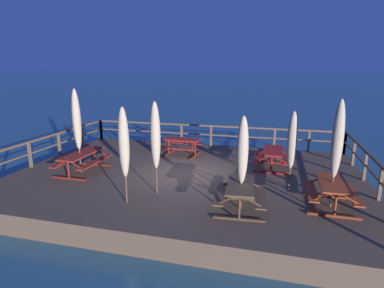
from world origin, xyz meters
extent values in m
plane|color=#2D5B6B|center=(0.00, 0.00, 0.00)|extent=(600.00, 600.00, 0.00)
cube|color=brown|center=(0.00, 0.00, 0.33)|extent=(13.10, 9.43, 0.66)
cube|color=brown|center=(0.00, 4.57, 1.71)|extent=(12.80, 0.09, 0.08)
cube|color=brown|center=(0.00, 4.57, 1.23)|extent=(12.80, 0.07, 0.06)
cube|color=brown|center=(-6.40, 4.57, 1.18)|extent=(0.10, 0.10, 1.05)
cube|color=brown|center=(-4.80, 4.57, 1.18)|extent=(0.10, 0.10, 1.05)
cube|color=brown|center=(-3.20, 4.57, 1.18)|extent=(0.10, 0.10, 1.05)
cube|color=brown|center=(-1.60, 4.57, 1.18)|extent=(0.10, 0.10, 1.05)
cube|color=brown|center=(0.00, 4.57, 1.18)|extent=(0.10, 0.10, 1.05)
cube|color=brown|center=(1.60, 4.57, 1.18)|extent=(0.10, 0.10, 1.05)
cube|color=brown|center=(3.20, 4.57, 1.18)|extent=(0.10, 0.10, 1.05)
cube|color=brown|center=(4.80, 4.57, 1.18)|extent=(0.10, 0.10, 1.05)
cube|color=brown|center=(6.40, 4.57, 1.18)|extent=(0.10, 0.10, 1.05)
cube|color=brown|center=(-6.40, 0.00, 1.71)|extent=(0.09, 9.13, 0.08)
cube|color=brown|center=(-6.40, 0.00, 1.23)|extent=(0.07, 9.13, 0.06)
cube|color=brown|center=(-6.40, -0.91, 1.18)|extent=(0.10, 0.10, 1.05)
cube|color=brown|center=(-6.40, 0.91, 1.18)|extent=(0.10, 0.10, 1.05)
cube|color=brown|center=(-6.40, 2.74, 1.18)|extent=(0.10, 0.10, 1.05)
cube|color=brown|center=(-6.40, 4.57, 1.18)|extent=(0.10, 0.10, 1.05)
cube|color=brown|center=(6.40, 0.00, 1.71)|extent=(0.09, 9.13, 0.08)
cube|color=brown|center=(6.40, 0.00, 1.23)|extent=(0.07, 9.13, 0.06)
cube|color=brown|center=(6.40, -0.91, 1.18)|extent=(0.10, 0.10, 1.05)
cube|color=brown|center=(6.40, 0.91, 1.18)|extent=(0.10, 0.10, 1.05)
cube|color=brown|center=(6.40, 2.74, 1.18)|extent=(0.10, 0.10, 1.05)
cube|color=brown|center=(6.40, 4.57, 1.18)|extent=(0.10, 0.10, 1.05)
cube|color=maroon|center=(-0.97, 2.49, 1.40)|extent=(1.72, 0.86, 0.05)
cube|color=maroon|center=(-1.00, 1.93, 1.10)|extent=(1.69, 0.38, 0.04)
cube|color=maroon|center=(-0.94, 3.05, 1.10)|extent=(1.69, 0.38, 0.04)
cube|color=maroon|center=(-1.63, 2.53, 0.69)|extent=(0.16, 1.40, 0.06)
cylinder|color=maroon|center=(-1.63, 2.53, 1.03)|extent=(0.07, 0.07, 0.74)
cylinder|color=maroon|center=(-1.65, 2.25, 1.25)|extent=(0.09, 0.63, 0.37)
cylinder|color=maroon|center=(-1.61, 2.81, 1.25)|extent=(0.09, 0.63, 0.37)
cube|color=maroon|center=(-0.31, 2.45, 0.69)|extent=(0.16, 1.40, 0.06)
cylinder|color=maroon|center=(-0.31, 2.45, 1.03)|extent=(0.07, 0.07, 0.74)
cylinder|color=maroon|center=(-0.33, 2.17, 1.25)|extent=(0.09, 0.63, 0.37)
cylinder|color=maroon|center=(-0.29, 2.73, 1.25)|extent=(0.09, 0.63, 0.37)
cube|color=maroon|center=(3.15, 1.51, 1.40)|extent=(0.82, 1.76, 0.05)
cube|color=maroon|center=(3.71, 1.49, 1.10)|extent=(0.34, 1.75, 0.04)
cube|color=maroon|center=(2.59, 1.53, 1.10)|extent=(0.34, 1.75, 0.04)
cube|color=maroon|center=(3.13, 0.82, 0.69)|extent=(1.40, 0.13, 0.06)
cylinder|color=maroon|center=(3.13, 0.82, 1.03)|extent=(0.07, 0.07, 0.74)
cylinder|color=maroon|center=(3.41, 0.81, 1.25)|extent=(0.63, 0.08, 0.37)
cylinder|color=maroon|center=(2.85, 0.83, 1.25)|extent=(0.63, 0.08, 0.37)
cube|color=maroon|center=(3.18, 2.20, 0.69)|extent=(1.40, 0.13, 0.06)
cylinder|color=maroon|center=(3.18, 2.20, 1.03)|extent=(0.07, 0.07, 0.74)
cylinder|color=maroon|center=(3.46, 2.19, 1.25)|extent=(0.63, 0.08, 0.37)
cylinder|color=maroon|center=(2.90, 2.21, 1.25)|extent=(0.63, 0.08, 0.37)
cube|color=maroon|center=(-4.02, -0.86, 1.40)|extent=(0.77, 2.16, 0.05)
cube|color=maroon|center=(-3.46, -0.86, 1.10)|extent=(0.29, 2.15, 0.04)
cube|color=maroon|center=(-4.58, -0.86, 1.10)|extent=(0.29, 2.15, 0.04)
cube|color=maroon|center=(-4.01, -1.76, 0.69)|extent=(1.40, 0.09, 0.06)
cylinder|color=maroon|center=(-4.01, -1.76, 1.03)|extent=(0.07, 0.07, 0.74)
cylinder|color=maroon|center=(-3.73, -1.75, 1.25)|extent=(0.63, 0.06, 0.37)
cylinder|color=maroon|center=(-4.29, -1.76, 1.25)|extent=(0.63, 0.06, 0.37)
cube|color=maroon|center=(-4.02, 0.04, 0.69)|extent=(1.40, 0.09, 0.06)
cylinder|color=maroon|center=(-4.02, 0.04, 1.03)|extent=(0.07, 0.07, 0.74)
cylinder|color=maroon|center=(-3.74, 0.04, 1.25)|extent=(0.63, 0.06, 0.37)
cylinder|color=maroon|center=(-4.30, 0.03, 1.25)|extent=(0.63, 0.06, 0.37)
cube|color=brown|center=(2.33, -2.66, 1.40)|extent=(0.88, 1.78, 0.05)
cube|color=brown|center=(2.89, -2.62, 1.10)|extent=(0.41, 1.74, 0.04)
cube|color=brown|center=(1.77, -2.70, 1.10)|extent=(0.41, 1.74, 0.04)
cube|color=#432F1F|center=(2.38, -3.34, 0.69)|extent=(1.40, 0.18, 0.06)
cylinder|color=#432F1F|center=(2.38, -3.34, 1.03)|extent=(0.07, 0.07, 0.74)
cylinder|color=#432F1F|center=(2.66, -3.32, 1.25)|extent=(0.63, 0.10, 0.37)
cylinder|color=#432F1F|center=(2.10, -3.36, 1.25)|extent=(0.63, 0.10, 0.37)
cube|color=#432F1F|center=(2.28, -1.98, 0.69)|extent=(1.40, 0.18, 0.06)
cylinder|color=#432F1F|center=(2.28, -1.98, 1.03)|extent=(0.07, 0.07, 0.74)
cylinder|color=#432F1F|center=(2.56, -1.96, 1.25)|extent=(0.63, 0.10, 0.37)
cylinder|color=#432F1F|center=(2.00, -2.00, 1.25)|extent=(0.63, 0.10, 0.37)
cube|color=#993819|center=(4.89, -1.79, 1.40)|extent=(0.76, 1.77, 0.05)
cube|color=#993819|center=(5.45, -1.79, 1.10)|extent=(0.28, 1.77, 0.04)
cube|color=#993819|center=(4.33, -1.79, 1.10)|extent=(0.28, 1.77, 0.04)
cube|color=maroon|center=(4.89, -2.49, 0.69)|extent=(1.40, 0.08, 0.06)
cylinder|color=maroon|center=(4.89, -2.49, 1.03)|extent=(0.07, 0.07, 0.74)
cylinder|color=maroon|center=(5.17, -2.49, 1.25)|extent=(0.63, 0.06, 0.37)
cylinder|color=maroon|center=(4.61, -2.49, 1.25)|extent=(0.63, 0.06, 0.37)
cube|color=maroon|center=(4.89, -1.09, 0.69)|extent=(1.40, 0.08, 0.06)
cylinder|color=maroon|center=(4.89, -1.09, 1.03)|extent=(0.07, 0.07, 0.74)
cylinder|color=maroon|center=(5.17, -1.09, 1.25)|extent=(0.63, 0.06, 0.37)
cylinder|color=maroon|center=(4.61, -1.08, 1.25)|extent=(0.63, 0.06, 0.37)
cylinder|color=#4C3828|center=(3.74, -0.75, 1.91)|extent=(0.06, 0.06, 2.51)
ellipsoid|color=tan|center=(3.74, -0.75, 2.35)|extent=(0.32, 0.32, 1.91)
cylinder|color=#685B4C|center=(3.74, -0.75, 2.21)|extent=(0.21, 0.21, 0.05)
cone|color=#4C3828|center=(3.74, -0.75, 3.23)|extent=(0.10, 0.10, 0.14)
cylinder|color=#4C3828|center=(-1.04, -3.07, 2.04)|extent=(0.06, 0.06, 2.76)
ellipsoid|color=tan|center=(-1.04, -3.07, 2.53)|extent=(0.32, 0.32, 2.10)
cylinder|color=#71614F|center=(-1.04, -3.07, 2.37)|extent=(0.21, 0.21, 0.05)
cone|color=#4C3828|center=(-1.04, -3.07, 3.49)|extent=(0.10, 0.10, 0.14)
cylinder|color=#4C3828|center=(-4.08, -0.91, 2.19)|extent=(0.06, 0.06, 3.06)
ellipsoid|color=tan|center=(-4.08, -0.91, 2.73)|extent=(0.32, 0.32, 2.33)
cylinder|color=#71614F|center=(-4.08, -0.91, 2.55)|extent=(0.21, 0.21, 0.05)
cone|color=#4C3828|center=(-4.08, -0.91, 3.79)|extent=(0.10, 0.10, 0.14)
cylinder|color=#4C3828|center=(2.34, -2.61, 1.95)|extent=(0.06, 0.06, 2.58)
ellipsoid|color=tan|center=(2.34, -2.61, 2.40)|extent=(0.32, 0.32, 1.96)
cylinder|color=#71614F|center=(2.34, -2.61, 2.25)|extent=(0.21, 0.21, 0.05)
cone|color=#4C3828|center=(2.34, -2.61, 3.31)|extent=(0.10, 0.10, 0.14)
cylinder|color=#4C3828|center=(4.89, -1.79, 2.15)|extent=(0.06, 0.06, 3.00)
ellipsoid|color=tan|center=(4.89, -1.79, 2.68)|extent=(0.32, 0.32, 2.28)
cylinder|color=#685B4C|center=(4.89, -1.79, 2.51)|extent=(0.21, 0.21, 0.05)
cone|color=#4C3828|center=(4.89, -1.79, 3.72)|extent=(0.10, 0.10, 0.14)
cylinder|color=#4C3828|center=(-0.43, -2.14, 2.07)|extent=(0.06, 0.06, 2.83)
ellipsoid|color=tan|center=(-0.43, -2.14, 2.57)|extent=(0.32, 0.32, 2.15)
cylinder|color=#71614F|center=(-0.43, -2.14, 2.41)|extent=(0.21, 0.21, 0.05)
cone|color=#4C3828|center=(-0.43, -2.14, 3.56)|extent=(0.10, 0.10, 0.14)
camera|label=1|loc=(3.16, -11.15, 4.65)|focal=29.49mm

